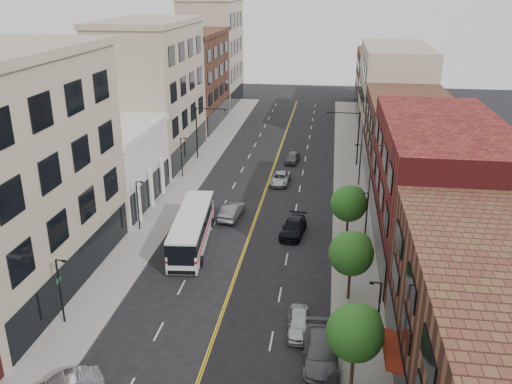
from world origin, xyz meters
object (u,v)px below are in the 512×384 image
at_px(car_parked_far, 299,323).
at_px(car_lane_c, 292,157).
at_px(car_lane_a, 293,227).
at_px(car_parked_mid, 321,352).
at_px(car_lane_b, 280,178).
at_px(city_bus, 192,227).
at_px(car_lane_behind, 232,211).

distance_m(car_parked_far, car_lane_c, 38.93).
relative_size(car_parked_far, car_lane_a, 0.81).
relative_size(car_parked_mid, car_lane_b, 1.21).
bearing_deg(car_lane_b, car_lane_c, 87.48).
bearing_deg(car_parked_far, car_parked_mid, -66.22).
bearing_deg(car_lane_a, city_bus, -151.29).
xyz_separation_m(car_parked_mid, car_lane_behind, (-9.89, 22.05, -0.03)).
bearing_deg(car_parked_mid, car_lane_a, 96.82).
height_order(city_bus, car_lane_c, city_bus).
height_order(car_parked_mid, car_lane_b, car_parked_mid).
height_order(city_bus, car_lane_behind, city_bus).
bearing_deg(city_bus, car_lane_behind, 63.96).
bearing_deg(car_lane_c, car_parked_mid, -77.12).
relative_size(car_parked_mid, car_parked_far, 1.39).
bearing_deg(car_lane_c, car_lane_behind, -97.63).
distance_m(city_bus, car_lane_a, 9.93).
distance_m(car_lane_a, car_lane_b, 14.55).
height_order(car_lane_behind, car_lane_b, car_lane_behind).
xyz_separation_m(car_lane_behind, car_lane_c, (4.80, 19.85, -0.10)).
xyz_separation_m(city_bus, car_parked_far, (10.79, -12.21, -1.13)).
height_order(car_lane_behind, car_lane_c, car_lane_behind).
height_order(car_lane_behind, car_lane_a, car_lane_behind).
bearing_deg(car_lane_b, car_parked_far, -79.07).
xyz_separation_m(car_lane_b, car_lane_c, (0.81, 8.64, 0.05)).
bearing_deg(city_bus, car_parked_far, -54.18).
distance_m(car_parked_mid, car_parked_far, 3.52).
bearing_deg(car_lane_c, city_bus, -99.40).
bearing_deg(car_parked_mid, city_bus, 126.16).
bearing_deg(car_lane_c, car_lane_b, -89.38).
relative_size(city_bus, car_lane_b, 2.64).
height_order(city_bus, car_lane_a, city_bus).
xyz_separation_m(car_lane_a, car_lane_b, (-2.70, 14.30, -0.08)).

